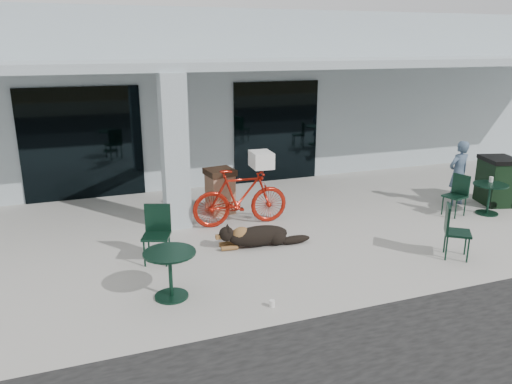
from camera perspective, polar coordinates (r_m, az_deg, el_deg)
name	(u,v)px	position (r m, az deg, el deg)	size (l,w,h in m)	color
ground	(288,258)	(8.95, 3.67, -7.51)	(80.00, 80.00, 0.00)	#A4A29B
building	(182,90)	(16.36, -8.44, 11.51)	(22.00, 7.00, 4.50)	#A4B4BA
storefront_glass_left	(82,144)	(12.65, -19.23, 5.20)	(2.80, 0.06, 2.70)	black
storefront_glass_right	(276,132)	(13.65, 2.32, 6.88)	(2.40, 0.06, 2.70)	black
column	(175,152)	(10.15, -9.28, 4.49)	(0.50, 0.50, 3.12)	#A4B4BA
overhang	(226,64)	(11.56, -3.42, 14.39)	(22.00, 2.80, 0.18)	#A4B4BA
bicycle	(240,197)	(10.31, -1.79, -0.59)	(0.57, 2.01, 1.21)	#A61A0D
laundry_basket	(261,160)	(10.23, 0.61, 3.72)	(0.55, 0.41, 0.33)	white
dog	(259,235)	(9.36, 0.31, -4.90)	(1.33, 0.44, 0.44)	black
cup_near_dog	(272,304)	(7.37, 1.85, -12.63)	(0.08, 0.08, 0.10)	white
cafe_table_near	(171,275)	(7.59, -9.75, -9.30)	(0.78, 0.78, 0.73)	black
cafe_chair_near	(156,235)	(8.74, -11.32, -4.87)	(0.45, 0.49, 1.00)	black
cafe_table_far	(489,199)	(12.20, 25.05, -0.72)	(0.74, 0.74, 0.69)	black
cafe_chair_far_a	(458,232)	(9.45, 22.06, -4.26)	(0.43, 0.47, 0.96)	black
cafe_chair_far_b	(455,196)	(11.76, 21.78, -0.39)	(0.41, 0.45, 0.91)	black
person	(458,173)	(12.48, 22.12, 1.99)	(0.56, 0.37, 1.53)	#435770
cup_on_table	(491,179)	(12.27, 25.28, 1.31)	(0.09, 0.09, 0.12)	white
trash_receptacle	(220,191)	(11.11, -4.12, 0.11)	(0.59, 0.59, 1.01)	#8D6249
wheeled_bin	(497,181)	(13.01, 25.85, 1.16)	(0.69, 0.88, 1.12)	black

